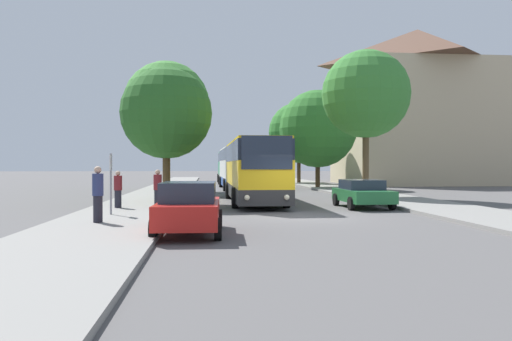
{
  "coord_description": "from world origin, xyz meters",
  "views": [
    {
      "loc": [
        -3.65,
        -19.41,
        2.05
      ],
      "look_at": [
        -0.46,
        13.48,
        1.69
      ],
      "focal_mm": 35.0,
      "sensor_mm": 36.0,
      "label": 1
    }
  ],
  "objects_px": {
    "bus_stop_sign": "(111,176)",
    "tree_left_near": "(166,113)",
    "bus_front": "(254,170)",
    "bus_rear": "(230,167)",
    "bus_middle": "(238,167)",
    "pedestrian_waiting_far": "(158,189)",
    "parked_car_left_curb": "(189,207)",
    "tree_left_far": "(167,104)",
    "tree_right_far": "(318,129)",
    "tree_right_near": "(366,94)",
    "parked_car_right_near": "(362,193)",
    "pedestrian_walking_back": "(98,194)",
    "pedestrian_waiting_near": "(118,189)",
    "tree_right_mid": "(299,133)"
  },
  "relations": [
    {
      "from": "bus_front",
      "to": "bus_middle",
      "type": "relative_size",
      "value": 1.0
    },
    {
      "from": "tree_right_far",
      "to": "bus_rear",
      "type": "bearing_deg",
      "value": 116.49
    },
    {
      "from": "pedestrian_walking_back",
      "to": "tree_left_far",
      "type": "bearing_deg",
      "value": 149.5
    },
    {
      "from": "bus_stop_sign",
      "to": "tree_right_mid",
      "type": "relative_size",
      "value": 0.27
    },
    {
      "from": "parked_car_left_curb",
      "to": "bus_stop_sign",
      "type": "bearing_deg",
      "value": 125.44
    },
    {
      "from": "tree_left_far",
      "to": "tree_right_near",
      "type": "distance_m",
      "value": 15.8
    },
    {
      "from": "bus_front",
      "to": "pedestrian_waiting_far",
      "type": "height_order",
      "value": "bus_front"
    },
    {
      "from": "pedestrian_walking_back",
      "to": "tree_left_far",
      "type": "relative_size",
      "value": 0.19
    },
    {
      "from": "parked_car_right_near",
      "to": "parked_car_left_curb",
      "type": "bearing_deg",
      "value": 46.45
    },
    {
      "from": "bus_stop_sign",
      "to": "pedestrian_waiting_near",
      "type": "xyz_separation_m",
      "value": [
        -0.27,
        3.04,
        -0.64
      ]
    },
    {
      "from": "bus_rear",
      "to": "pedestrian_walking_back",
      "type": "xyz_separation_m",
      "value": [
        -6.12,
        -39.55,
        -0.77
      ]
    },
    {
      "from": "tree_right_near",
      "to": "bus_middle",
      "type": "bearing_deg",
      "value": 119.14
    },
    {
      "from": "tree_right_mid",
      "to": "tree_right_far",
      "type": "relative_size",
      "value": 1.04
    },
    {
      "from": "pedestrian_waiting_near",
      "to": "pedestrian_waiting_far",
      "type": "height_order",
      "value": "pedestrian_waiting_far"
    },
    {
      "from": "parked_car_left_curb",
      "to": "pedestrian_waiting_far",
      "type": "height_order",
      "value": "pedestrian_waiting_far"
    },
    {
      "from": "tree_left_far",
      "to": "tree_right_far",
      "type": "height_order",
      "value": "tree_left_far"
    },
    {
      "from": "bus_front",
      "to": "pedestrian_waiting_far",
      "type": "xyz_separation_m",
      "value": [
        -4.67,
        -4.82,
        -0.78
      ]
    },
    {
      "from": "tree_left_far",
      "to": "tree_right_near",
      "type": "bearing_deg",
      "value": -35.7
    },
    {
      "from": "bus_front",
      "to": "tree_right_near",
      "type": "xyz_separation_m",
      "value": [
        7.19,
        2.88,
        4.61
      ]
    },
    {
      "from": "bus_middle",
      "to": "bus_stop_sign",
      "type": "bearing_deg",
      "value": -106.44
    },
    {
      "from": "bus_rear",
      "to": "pedestrian_waiting_far",
      "type": "relative_size",
      "value": 6.59
    },
    {
      "from": "pedestrian_waiting_near",
      "to": "tree_right_near",
      "type": "bearing_deg",
      "value": 123.49
    },
    {
      "from": "pedestrian_waiting_far",
      "to": "pedestrian_walking_back",
      "type": "bearing_deg",
      "value": -14.44
    },
    {
      "from": "pedestrian_waiting_far",
      "to": "tree_right_near",
      "type": "relative_size",
      "value": 0.19
    },
    {
      "from": "tree_right_far",
      "to": "tree_left_near",
      "type": "bearing_deg",
      "value": -126.23
    },
    {
      "from": "bus_stop_sign",
      "to": "tree_left_near",
      "type": "distance_m",
      "value": 7.77
    },
    {
      "from": "pedestrian_waiting_far",
      "to": "bus_stop_sign",
      "type": "bearing_deg",
      "value": -29.91
    },
    {
      "from": "bus_front",
      "to": "tree_right_mid",
      "type": "relative_size",
      "value": 1.33
    },
    {
      "from": "bus_stop_sign",
      "to": "tree_right_mid",
      "type": "bearing_deg",
      "value": 68.24
    },
    {
      "from": "bus_front",
      "to": "tree_left_near",
      "type": "relative_size",
      "value": 1.66
    },
    {
      "from": "bus_middle",
      "to": "tree_right_near",
      "type": "distance_m",
      "value": 15.33
    },
    {
      "from": "bus_front",
      "to": "pedestrian_waiting_near",
      "type": "bearing_deg",
      "value": -146.5
    },
    {
      "from": "tree_left_near",
      "to": "tree_left_far",
      "type": "bearing_deg",
      "value": 94.53
    },
    {
      "from": "tree_left_far",
      "to": "pedestrian_waiting_far",
      "type": "bearing_deg",
      "value": -86.73
    },
    {
      "from": "parked_car_left_curb",
      "to": "tree_right_mid",
      "type": "distance_m",
      "value": 40.57
    },
    {
      "from": "parked_car_left_curb",
      "to": "tree_right_near",
      "type": "xyz_separation_m",
      "value": [
        10.23,
        15.03,
        5.6
      ]
    },
    {
      "from": "bus_front",
      "to": "bus_rear",
      "type": "height_order",
      "value": "bus_rear"
    },
    {
      "from": "parked_car_left_curb",
      "to": "bus_rear",
      "type": "bearing_deg",
      "value": 87.74
    },
    {
      "from": "bus_front",
      "to": "tree_right_far",
      "type": "height_order",
      "value": "tree_right_far"
    },
    {
      "from": "tree_left_far",
      "to": "tree_right_far",
      "type": "distance_m",
      "value": 13.17
    },
    {
      "from": "bus_middle",
      "to": "tree_right_far",
      "type": "distance_m",
      "value": 7.69
    },
    {
      "from": "tree_left_near",
      "to": "tree_right_mid",
      "type": "height_order",
      "value": "tree_right_mid"
    },
    {
      "from": "pedestrian_walking_back",
      "to": "bus_stop_sign",
      "type": "bearing_deg",
      "value": 152.59
    },
    {
      "from": "pedestrian_waiting_near",
      "to": "tree_right_mid",
      "type": "xyz_separation_m",
      "value": [
        13.89,
        31.1,
        4.62
      ]
    },
    {
      "from": "bus_front",
      "to": "pedestrian_waiting_near",
      "type": "distance_m",
      "value": 7.83
    },
    {
      "from": "bus_front",
      "to": "parked_car_right_near",
      "type": "bearing_deg",
      "value": -37.13
    },
    {
      "from": "tree_left_near",
      "to": "pedestrian_walking_back",
      "type": "bearing_deg",
      "value": -98.62
    },
    {
      "from": "tree_right_mid",
      "to": "tree_right_near",
      "type": "bearing_deg",
      "value": -90.58
    },
    {
      "from": "bus_middle",
      "to": "pedestrian_waiting_far",
      "type": "relative_size",
      "value": 6.86
    },
    {
      "from": "bus_rear",
      "to": "tree_left_near",
      "type": "height_order",
      "value": "tree_left_near"
    }
  ]
}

